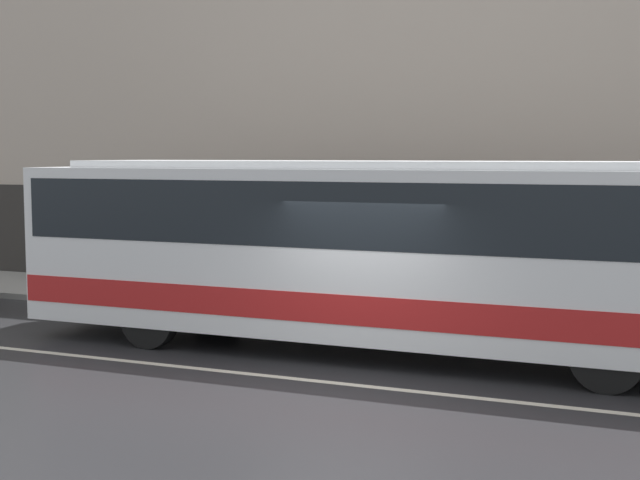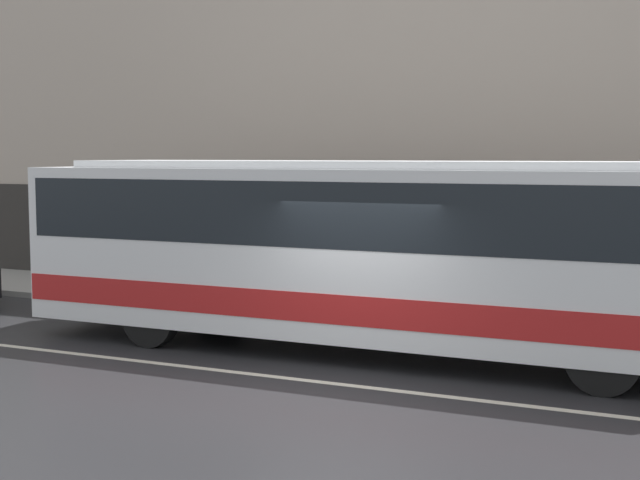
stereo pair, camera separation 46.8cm
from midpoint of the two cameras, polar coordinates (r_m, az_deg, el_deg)
ground_plane at (r=12.60m, az=2.11°, el=-9.20°), size 60.00×60.00×0.00m
sidewalk at (r=17.68m, az=8.93°, el=-4.77°), size 60.00×3.00×0.13m
building_facade at (r=19.05m, az=10.49°, el=9.81°), size 60.00×0.35×9.67m
lane_stripe at (r=12.60m, az=2.11°, el=-9.18°), size 54.00×0.14×0.01m
transit_bus at (r=14.40m, az=3.25°, el=-0.29°), size 11.25×2.60×3.09m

